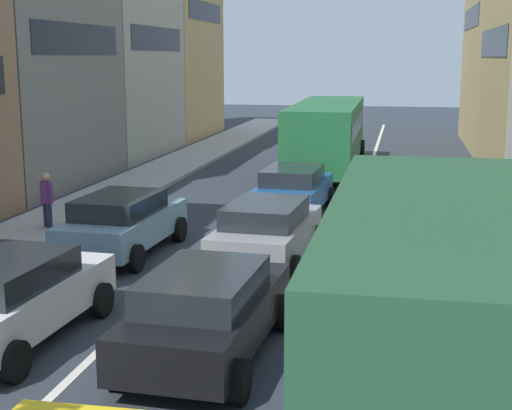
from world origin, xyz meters
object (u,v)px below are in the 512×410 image
at_px(removalist_box_truck, 459,343).
at_px(hatchback_centre_lane_third, 267,230).
at_px(wagon_left_lane_second, 10,296).
at_px(sedan_right_lane_behind_truck, 409,263).
at_px(sedan_centre_lane_second, 207,310).
at_px(sedan_left_lane_third, 122,222).
at_px(bus_mid_queue_primary, 327,131).
at_px(pedestrian_mid_sidewalk, 47,198).
at_px(coupe_centre_lane_fourth, 293,189).

distance_m(removalist_box_truck, hatchback_centre_lane_third, 10.01).
xyz_separation_m(wagon_left_lane_second, sedan_right_lane_behind_truck, (6.59, 3.42, 0.00)).
relative_size(sedan_centre_lane_second, sedan_right_lane_behind_truck, 1.01).
relative_size(sedan_left_lane_third, bus_mid_queue_primary, 0.42).
xyz_separation_m(sedan_centre_lane_second, hatchback_centre_lane_third, (-0.06, 5.61, 0.00)).
xyz_separation_m(sedan_centre_lane_second, pedestrian_mid_sidewalk, (-6.54, 7.54, 0.15)).
bearing_deg(sedan_right_lane_behind_truck, bus_mid_queue_primary, 12.02).
bearing_deg(coupe_centre_lane_fourth, bus_mid_queue_primary, 1.54).
relative_size(coupe_centre_lane_fourth, pedestrian_mid_sidewalk, 2.63).
relative_size(hatchback_centre_lane_third, sedan_right_lane_behind_truck, 1.02).
distance_m(removalist_box_truck, sedan_right_lane_behind_truck, 7.21).
height_order(hatchback_centre_lane_third, sedan_left_lane_third, same).
bearing_deg(hatchback_centre_lane_third, coupe_centre_lane_fourth, 5.55).
xyz_separation_m(sedan_left_lane_third, coupe_centre_lane_fourth, (3.43, 5.30, 0.00)).
bearing_deg(sedan_right_lane_behind_truck, sedan_centre_lane_second, 138.04).
bearing_deg(bus_mid_queue_primary, sedan_right_lane_behind_truck, -169.42).
distance_m(removalist_box_truck, sedan_centre_lane_second, 5.25).
relative_size(removalist_box_truck, sedan_right_lane_behind_truck, 1.79).
bearing_deg(bus_mid_queue_primary, wagon_left_lane_second, 169.59).
distance_m(sedan_right_lane_behind_truck, bus_mid_queue_primary, 16.58).
relative_size(wagon_left_lane_second, hatchback_centre_lane_third, 1.00).
height_order(hatchback_centre_lane_third, sedan_right_lane_behind_truck, same).
height_order(hatchback_centre_lane_third, coupe_centre_lane_fourth, same).
bearing_deg(removalist_box_truck, hatchback_centre_lane_third, 21.38).
relative_size(sedan_right_lane_behind_truck, bus_mid_queue_primary, 0.41).
xyz_separation_m(coupe_centre_lane_fourth, bus_mid_queue_primary, (0.14, 8.57, 0.96)).
bearing_deg(sedan_right_lane_behind_truck, sedan_left_lane_third, 71.63).
relative_size(hatchback_centre_lane_third, coupe_centre_lane_fourth, 1.01).
bearing_deg(wagon_left_lane_second, sedan_right_lane_behind_truck, -59.72).
bearing_deg(removalist_box_truck, sedan_right_lane_behind_truck, 3.29).
height_order(sedan_centre_lane_second, coupe_centre_lane_fourth, same).
relative_size(sedan_centre_lane_second, coupe_centre_lane_fourth, 1.00).
bearing_deg(hatchback_centre_lane_third, removalist_box_truck, -155.04).
bearing_deg(coupe_centre_lane_fourth, sedan_centre_lane_second, -176.23).
height_order(removalist_box_truck, sedan_centre_lane_second, removalist_box_truck).
distance_m(coupe_centre_lane_fourth, sedan_right_lane_behind_truck, 8.38).
height_order(coupe_centre_lane_fourth, bus_mid_queue_primary, bus_mid_queue_primary).
height_order(sedan_right_lane_behind_truck, bus_mid_queue_primary, bus_mid_queue_primary).
bearing_deg(coupe_centre_lane_fourth, sedan_right_lane_behind_truck, -153.46).
relative_size(hatchback_centre_lane_third, bus_mid_queue_primary, 0.42).
height_order(sedan_centre_lane_second, sedan_left_lane_third, same).
distance_m(removalist_box_truck, bus_mid_queue_primary, 23.61).
bearing_deg(sedan_left_lane_third, coupe_centre_lane_fourth, -30.43).
height_order(coupe_centre_lane_fourth, pedestrian_mid_sidewalk, pedestrian_mid_sidewalk).
bearing_deg(coupe_centre_lane_fourth, wagon_left_lane_second, 166.49).
relative_size(wagon_left_lane_second, sedan_left_lane_third, 1.00).
height_order(sedan_left_lane_third, pedestrian_mid_sidewalk, pedestrian_mid_sidewalk).
bearing_deg(removalist_box_truck, coupe_centre_lane_fourth, 14.50).
distance_m(hatchback_centre_lane_third, sedan_left_lane_third, 3.63).
relative_size(wagon_left_lane_second, bus_mid_queue_primary, 0.42).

